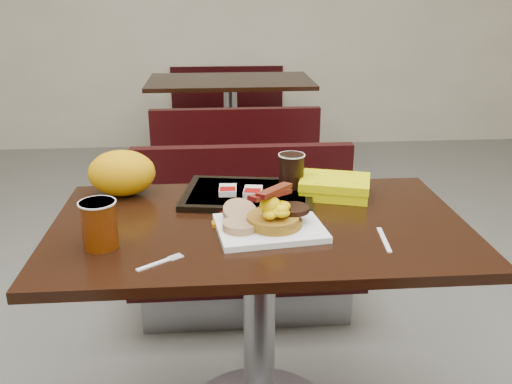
{
  "coord_description": "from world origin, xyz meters",
  "views": [
    {
      "loc": [
        -0.12,
        -1.46,
        1.39
      ],
      "look_at": [
        -0.01,
        0.06,
        0.82
      ],
      "focal_mm": 38.48,
      "sensor_mm": 36.0,
      "label": 1
    }
  ],
  "objects": [
    {
      "name": "muffin_bottom",
      "position": [
        -0.06,
        -0.08,
        0.78
      ],
      "size": [
        0.1,
        0.1,
        0.02
      ],
      "primitive_type": "cylinder",
      "rotation": [
        0.0,
        0.0,
        0.06
      ],
      "color": "#A18455",
      "rests_on": "platter"
    },
    {
      "name": "coffee_cup_far",
      "position": [
        0.12,
        0.24,
        0.83
      ],
      "size": [
        0.1,
        0.1,
        0.11
      ],
      "primitive_type": "cylinder",
      "rotation": [
        0.0,
        0.0,
        -0.32
      ],
      "color": "black",
      "rests_on": "tray"
    },
    {
      "name": "pancake_stack",
      "position": [
        0.04,
        -0.06,
        0.78
      ],
      "size": [
        0.17,
        0.17,
        0.03
      ],
      "primitive_type": "cylinder",
      "rotation": [
        0.0,
        0.0,
        -0.1
      ],
      "color": "olive",
      "rests_on": "platter"
    },
    {
      "name": "bench_far_s",
      "position": [
        0.0,
        1.9,
        0.36
      ],
      "size": [
        1.0,
        0.46,
        0.72
      ],
      "primitive_type": null,
      "color": "black",
      "rests_on": "floor"
    },
    {
      "name": "hashbrown_sleeve_left",
      "position": [
        -0.09,
        0.19,
        0.78
      ],
      "size": [
        0.06,
        0.08,
        0.02
      ],
      "primitive_type": "cube",
      "rotation": [
        0.0,
        0.0,
        -0.05
      ],
      "color": "silver",
      "rests_on": "tray"
    },
    {
      "name": "paper_bag",
      "position": [
        -0.43,
        0.26,
        0.83
      ],
      "size": [
        0.26,
        0.22,
        0.15
      ],
      "primitive_type": "ellipsoid",
      "rotation": [
        0.0,
        0.0,
        -0.36
      ],
      "color": "#E5A207",
      "rests_on": "table_near"
    },
    {
      "name": "table_far",
      "position": [
        0.0,
        2.6,
        0.38
      ],
      "size": [
        1.2,
        0.7,
        0.75
      ],
      "primitive_type": null,
      "color": "black",
      "rests_on": "floor"
    },
    {
      "name": "condiment_syrup",
      "position": [
        -0.12,
        -0.02,
        0.76
      ],
      "size": [
        0.04,
        0.03,
        0.01
      ],
      "primitive_type": "cube",
      "rotation": [
        0.0,
        0.0,
        0.04
      ],
      "color": "#A15D06",
      "rests_on": "table_near"
    },
    {
      "name": "fork",
      "position": [
        -0.28,
        -0.24,
        0.75
      ],
      "size": [
        0.12,
        0.09,
        0.0
      ],
      "primitive_type": null,
      "rotation": [
        0.0,
        0.0,
        0.62
      ],
      "color": "white",
      "rests_on": "table_near"
    },
    {
      "name": "tray",
      "position": [
        -0.02,
        0.2,
        0.76
      ],
      "size": [
        0.45,
        0.36,
        0.02
      ],
      "primitive_type": "cube",
      "rotation": [
        0.0,
        0.0,
        -0.16
      ],
      "color": "black",
      "rests_on": "table_near"
    },
    {
      "name": "sausage_patty",
      "position": [
        0.09,
        -0.04,
        0.81
      ],
      "size": [
        0.11,
        0.11,
        0.01
      ],
      "primitive_type": "cylinder",
      "rotation": [
        0.0,
        0.0,
        0.27
      ],
      "color": "black",
      "rests_on": "pancake_stack"
    },
    {
      "name": "condiment_ketchup",
      "position": [
        -0.1,
        0.08,
        0.75
      ],
      "size": [
        0.04,
        0.03,
        0.01
      ],
      "primitive_type": "cube",
      "rotation": [
        0.0,
        0.0,
        0.13
      ],
      "color": "#8C0504",
      "rests_on": "table_near"
    },
    {
      "name": "knife",
      "position": [
        0.33,
        -0.15,
        0.75
      ],
      "size": [
        0.03,
        0.15,
        0.0
      ],
      "primitive_type": "cube",
      "rotation": [
        0.0,
        0.0,
        -1.67
      ],
      "color": "white",
      "rests_on": "table_near"
    },
    {
      "name": "bench_far_n",
      "position": [
        0.0,
        3.3,
        0.36
      ],
      "size": [
        1.0,
        0.46,
        0.72
      ],
      "primitive_type": null,
      "color": "black",
      "rests_on": "floor"
    },
    {
      "name": "table_near",
      "position": [
        0.0,
        0.0,
        0.38
      ],
      "size": [
        1.2,
        0.7,
        0.75
      ],
      "primitive_type": null,
      "color": "black",
      "rests_on": "floor"
    },
    {
      "name": "muffin_top",
      "position": [
        -0.06,
        -0.01,
        0.79
      ],
      "size": [
        0.12,
        0.12,
        0.06
      ],
      "primitive_type": "cylinder",
      "rotation": [
        0.38,
        0.0,
        0.28
      ],
      "color": "#A18455",
      "rests_on": "platter"
    },
    {
      "name": "coffee_cup_near",
      "position": [
        -0.43,
        -0.13,
        0.81
      ],
      "size": [
        0.12,
        0.12,
        0.13
      ],
      "primitive_type": "cylinder",
      "rotation": [
        0.0,
        0.0,
        0.37
      ],
      "color": "#803504",
      "rests_on": "table_near"
    },
    {
      "name": "clamshell",
      "position": [
        0.26,
        0.2,
        0.78
      ],
      "size": [
        0.26,
        0.22,
        0.06
      ],
      "primitive_type": "cube",
      "rotation": [
        0.0,
        0.0,
        -0.29
      ],
      "color": "#D9D603",
      "rests_on": "table_near"
    },
    {
      "name": "bench_near_n",
      "position": [
        0.0,
        0.7,
        0.36
      ],
      "size": [
        1.0,
        0.46,
        0.72
      ],
      "primitive_type": null,
      "color": "black",
      "rests_on": "floor"
    },
    {
      "name": "scrambled_eggs",
      "position": [
        0.02,
        -0.07,
        0.83
      ],
      "size": [
        0.12,
        0.11,
        0.05
      ],
      "primitive_type": "ellipsoid",
      "rotation": [
        0.0,
        0.0,
        0.2
      ],
      "color": "#FFE105",
      "rests_on": "pancake_stack"
    },
    {
      "name": "platter",
      "position": [
        0.02,
        -0.06,
        0.76
      ],
      "size": [
        0.32,
        0.26,
        0.02
      ],
      "primitive_type": "cube",
      "rotation": [
        0.0,
        0.0,
        0.13
      ],
      "color": "white",
      "rests_on": "table_near"
    },
    {
      "name": "bacon_strips",
      "position": [
        0.03,
        -0.06,
        0.86
      ],
      "size": [
        0.17,
        0.17,
        0.01
      ],
      "primitive_type": null,
      "rotation": [
        0.0,
        0.0,
        0.83
      ],
      "color": "#410408",
      "rests_on": "scrambled_eggs"
    },
    {
      "name": "hashbrown_sleeve_right",
      "position": [
        -0.01,
        0.17,
        0.78
      ],
      "size": [
        0.07,
        0.09,
        0.02
      ],
      "primitive_type": "cube",
      "rotation": [
        0.0,
        0.0,
        -0.16
      ],
      "color": "silver",
      "rests_on": "tray"
    }
  ]
}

